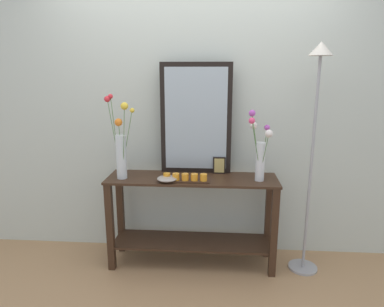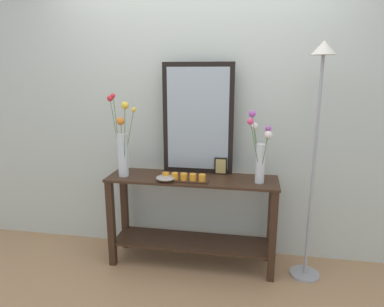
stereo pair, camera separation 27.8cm
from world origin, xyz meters
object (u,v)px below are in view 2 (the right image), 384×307
(candle_tray, at_px, (184,178))
(floor_lamp, at_px, (317,125))
(console_table, at_px, (192,212))
(decorative_bowl, at_px, (166,178))
(picture_frame_small, at_px, (221,166))
(vase_right, at_px, (260,152))
(tall_vase_left, at_px, (122,146))
(mirror_leaning, at_px, (198,119))

(candle_tray, height_order, floor_lamp, floor_lamp)
(console_table, height_order, floor_lamp, floor_lamp)
(console_table, bearing_deg, decorative_bowl, -147.27)
(console_table, height_order, candle_tray, candle_tray)
(picture_frame_small, distance_m, floor_lamp, 0.85)
(floor_lamp, bearing_deg, vase_right, -179.46)
(vase_right, bearing_deg, picture_frame_small, 151.61)
(tall_vase_left, height_order, floor_lamp, floor_lamp)
(vase_right, bearing_deg, tall_vase_left, -179.00)
(vase_right, height_order, picture_frame_small, vase_right)
(mirror_leaning, xyz_separation_m, tall_vase_left, (-0.60, -0.22, -0.21))
(mirror_leaning, distance_m, tall_vase_left, 0.67)
(mirror_leaning, xyz_separation_m, decorative_bowl, (-0.21, -0.29, -0.44))
(mirror_leaning, relative_size, tall_vase_left, 1.36)
(picture_frame_small, relative_size, floor_lamp, 0.08)
(vase_right, xyz_separation_m, floor_lamp, (0.41, 0.00, 0.22))
(tall_vase_left, distance_m, candle_tray, 0.58)
(candle_tray, relative_size, decorative_bowl, 2.41)
(tall_vase_left, height_order, picture_frame_small, tall_vase_left)
(vase_right, bearing_deg, floor_lamp, 0.54)
(mirror_leaning, bearing_deg, tall_vase_left, -159.84)
(candle_tray, xyz_separation_m, floor_lamp, (1.00, 0.08, 0.44))
(decorative_bowl, bearing_deg, vase_right, 6.69)
(tall_vase_left, bearing_deg, decorative_bowl, -9.78)
(vase_right, height_order, candle_tray, vase_right)
(mirror_leaning, bearing_deg, console_table, -97.47)
(tall_vase_left, relative_size, floor_lamp, 0.37)
(mirror_leaning, height_order, decorative_bowl, mirror_leaning)
(mirror_leaning, height_order, floor_lamp, floor_lamp)
(console_table, relative_size, candle_tray, 3.61)
(picture_frame_small, bearing_deg, decorative_bowl, -148.28)
(tall_vase_left, distance_m, vase_right, 1.12)
(tall_vase_left, xyz_separation_m, vase_right, (1.12, 0.02, -0.01))
(console_table, relative_size, vase_right, 2.49)
(vase_right, height_order, floor_lamp, floor_lamp)
(mirror_leaning, bearing_deg, picture_frame_small, -7.93)
(mirror_leaning, distance_m, candle_tray, 0.52)
(candle_tray, height_order, picture_frame_small, picture_frame_small)
(console_table, distance_m, picture_frame_small, 0.46)
(vase_right, distance_m, picture_frame_small, 0.40)
(tall_vase_left, xyz_separation_m, candle_tray, (0.53, -0.05, -0.23))
(console_table, xyz_separation_m, floor_lamp, (0.95, -0.03, 0.78))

